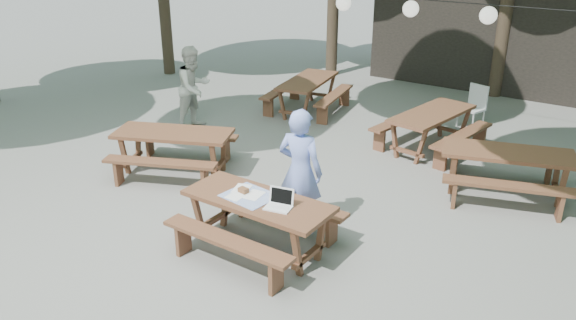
% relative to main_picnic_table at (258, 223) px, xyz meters
% --- Properties ---
extents(ground, '(80.00, 80.00, 0.00)m').
position_rel_main_picnic_table_xyz_m(ground, '(-0.45, 0.20, -0.39)').
color(ground, '#62625D').
rests_on(ground, ground).
extents(pavilion, '(6.00, 3.00, 2.80)m').
position_rel_main_picnic_table_xyz_m(pavilion, '(0.05, 10.70, 1.01)').
color(pavilion, black).
rests_on(pavilion, ground).
extents(main_picnic_table, '(2.00, 1.58, 0.75)m').
position_rel_main_picnic_table_xyz_m(main_picnic_table, '(0.00, 0.00, 0.00)').
color(main_picnic_table, '#55351E').
rests_on(main_picnic_table, ground).
extents(picnic_table_nw, '(2.38, 2.22, 0.75)m').
position_rel_main_picnic_table_xyz_m(picnic_table_nw, '(-2.74, 1.20, 0.00)').
color(picnic_table_nw, '#55351E').
rests_on(picnic_table_nw, ground).
extents(picnic_table_ne, '(2.29, 2.09, 0.75)m').
position_rel_main_picnic_table_xyz_m(picnic_table_ne, '(2.26, 3.53, 0.00)').
color(picnic_table_ne, '#55351E').
rests_on(picnic_table_ne, ground).
extents(picnic_table_far_w, '(1.90, 2.15, 0.75)m').
position_rel_main_picnic_table_xyz_m(picnic_table_far_w, '(-2.70, 5.45, 0.00)').
color(picnic_table_far_w, '#55351E').
rests_on(picnic_table_far_w, ground).
extents(picnic_table_far_e, '(1.87, 2.13, 0.75)m').
position_rel_main_picnic_table_xyz_m(picnic_table_far_e, '(0.55, 4.75, 0.00)').
color(picnic_table_far_e, '#55351E').
rests_on(picnic_table_far_e, ground).
extents(woman, '(0.70, 0.49, 1.80)m').
position_rel_main_picnic_table_xyz_m(woman, '(0.16, 0.76, 0.51)').
color(woman, '#7E94E7').
rests_on(woman, ground).
extents(second_person, '(0.71, 0.88, 1.74)m').
position_rel_main_picnic_table_xyz_m(second_person, '(-4.07, 3.16, 0.48)').
color(second_person, silver).
rests_on(second_person, ground).
extents(plastic_chair, '(0.55, 0.55, 0.90)m').
position_rel_main_picnic_table_xyz_m(plastic_chair, '(0.80, 6.49, -0.13)').
color(plastic_chair, silver).
rests_on(plastic_chair, ground).
extents(laptop, '(0.38, 0.32, 0.24)m').
position_rel_main_picnic_table_xyz_m(laptop, '(0.37, -0.03, 0.42)').
color(laptop, white).
rests_on(laptop, main_picnic_table).
extents(tabletop_clutter, '(0.71, 0.62, 0.08)m').
position_rel_main_picnic_table_xyz_m(tabletop_clutter, '(-0.16, 0.01, 0.37)').
color(tabletop_clutter, '#3559B5').
rests_on(tabletop_clutter, main_picnic_table).
extents(paper_lanterns, '(9.00, 0.34, 0.38)m').
position_rel_main_picnic_table_xyz_m(paper_lanterns, '(-0.64, 6.20, 2.02)').
color(paper_lanterns, black).
rests_on(paper_lanterns, ground).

